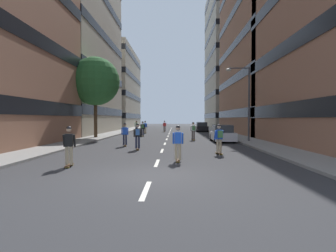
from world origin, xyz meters
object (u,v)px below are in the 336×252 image
object	(u,v)px
skater_6	(136,125)
skater_4	(145,126)
parked_car_near	(202,127)
skater_1	(125,133)
streetlamp_right	(245,95)
skater_10	(165,126)
skater_9	(178,142)
skater_5	(193,130)
skater_3	(219,137)
skater_0	(143,128)
parked_car_mid	(222,134)
skater_8	(138,135)
skater_7	(137,126)
skater_2	(69,144)
street_tree_near	(95,81)

from	to	relation	value
skater_6	skater_4	bearing A→B (deg)	-69.51
parked_car_near	skater_1	size ratio (longest dim) A/B	2.47
parked_car_near	streetlamp_right	xyz separation A→B (m)	(1.86, -20.46, 3.44)
skater_4	skater_10	distance (m)	5.33
skater_1	skater_9	bearing A→B (deg)	-62.01
skater_1	skater_5	bearing A→B (deg)	47.18
skater_3	skater_9	xyz separation A→B (m)	(-2.45, -2.83, -0.03)
skater_0	skater_3	xyz separation A→B (m)	(6.43, -16.20, 0.00)
parked_car_near	skater_0	size ratio (longest dim) A/B	2.47
parked_car_mid	skater_8	size ratio (longest dim) A/B	2.47
skater_0	skater_7	distance (m)	8.11
skater_1	skater_3	world-z (taller)	same
skater_4	skater_6	bearing A→B (deg)	110.49
skater_7	skater_5	bearing A→B (deg)	-61.20
skater_4	skater_6	size ratio (longest dim) A/B	1.00
skater_7	skater_3	bearing A→B (deg)	-71.15
skater_5	skater_7	world-z (taller)	same
skater_6	skater_7	world-z (taller)	same
skater_1	skater_3	distance (m)	7.90
skater_3	parked_car_near	bearing A→B (deg)	86.64
skater_3	skater_8	size ratio (longest dim) A/B	1.00
parked_car_near	skater_8	world-z (taller)	skater_8
streetlamp_right	skater_5	distance (m)	5.87
skater_4	skater_6	xyz separation A→B (m)	(-2.04, 5.45, 0.03)
skater_9	parked_car_mid	bearing A→B (deg)	70.61
skater_7	streetlamp_right	bearing A→B (deg)	-53.36
skater_4	skater_7	bearing A→B (deg)	140.18
skater_3	skater_7	world-z (taller)	same
parked_car_mid	skater_7	world-z (taller)	skater_7
skater_0	skater_1	bearing A→B (deg)	-89.92
parked_car_near	skater_3	size ratio (longest dim) A/B	2.47
parked_car_near	skater_4	bearing A→B (deg)	-146.07
skater_5	skater_8	world-z (taller)	same
skater_0	skater_2	world-z (taller)	same
streetlamp_right	skater_7	bearing A→B (deg)	126.64
skater_0	skater_4	bearing A→B (deg)	93.76
skater_1	skater_9	distance (m)	8.44
skater_3	streetlamp_right	bearing A→B (deg)	66.82
parked_car_mid	streetlamp_right	size ratio (longest dim) A/B	0.68
streetlamp_right	skater_1	world-z (taller)	streetlamp_right
skater_0	skater_2	size ratio (longest dim) A/B	1.00
parked_car_mid	skater_10	distance (m)	19.67
skater_9	skater_2	bearing A→B (deg)	-161.67
skater_0	skater_3	size ratio (longest dim) A/B	1.00
skater_6	skater_8	xyz separation A→B (m)	(3.79, -26.20, 0.00)
skater_2	skater_8	world-z (taller)	same
skater_10	parked_car_mid	bearing A→B (deg)	-72.30
parked_car_mid	skater_5	xyz separation A→B (m)	(-2.51, 1.74, 0.32)
skater_6	skater_10	bearing A→B (deg)	-9.62
skater_5	street_tree_near	bearing A→B (deg)	167.53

